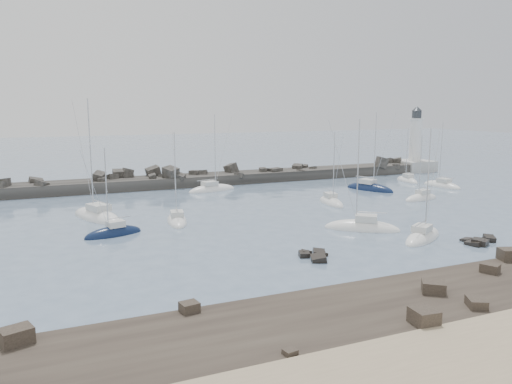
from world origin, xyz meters
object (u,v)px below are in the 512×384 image
sailboat_3 (177,221)px  sailboat_9 (421,199)px  sailboat_2 (113,234)px  sailboat_12 (407,181)px  lighthouse (414,157)px  sailboat_6 (331,203)px  sailboat_1 (97,217)px  sailboat_10 (442,186)px  sailboat_4 (212,190)px  sailboat_5 (362,228)px  sailboat_8 (370,189)px  sailboat_7 (423,238)px

sailboat_3 → sailboat_9: sailboat_3 is taller
sailboat_2 → sailboat_12: 58.87m
lighthouse → sailboat_6: size_ratio=1.29×
sailboat_1 → sailboat_10: size_ratio=1.31×
sailboat_3 → sailboat_4: 22.74m
sailboat_6 → sailboat_3: bearing=-173.9°
sailboat_3 → sailboat_5: bearing=-33.2°
sailboat_1 → sailboat_8: (44.44, 4.54, -0.01)m
sailboat_2 → sailboat_7: bearing=-26.0°
sailboat_5 → sailboat_7: 6.88m
sailboat_4 → sailboat_12: (36.82, -4.54, -0.00)m
lighthouse → sailboat_4: bearing=-171.5°
sailboat_3 → sailboat_10: (49.33, 8.05, 0.00)m
sailboat_2 → sailboat_3: size_ratio=0.90×
sailboat_4 → sailboat_9: bearing=-37.2°
sailboat_2 → sailboat_4: (18.97, 23.30, -0.01)m
sailboat_2 → sailboat_7: size_ratio=0.84×
sailboat_3 → sailboat_10: size_ratio=0.96×
sailboat_1 → sailboat_6: (32.10, -3.28, -0.01)m
sailboat_6 → sailboat_1: bearing=174.2°
sailboat_7 → sailboat_4: bearing=106.2°
sailboat_7 → sailboat_10: sailboat_7 is taller
sailboat_8 → sailboat_12: bearing=22.6°
sailboat_12 → sailboat_2: bearing=-161.4°
sailboat_5 → sailboat_8: (17.24, 22.42, -0.00)m
sailboat_4 → sailboat_10: bearing=-17.2°
sailboat_5 → sailboat_6: sailboat_5 is taller
sailboat_6 → sailboat_8: 14.61m
sailboat_9 → sailboat_4: bearing=142.8°
sailboat_9 → sailboat_12: sailboat_12 is taller
sailboat_7 → sailboat_8: bearing=64.2°
sailboat_1 → sailboat_4: sailboat_1 is taller
sailboat_6 → lighthouse: bearing=34.3°
sailboat_4 → sailboat_1: bearing=-144.4°
sailboat_2 → sailboat_5: bearing=-18.2°
sailboat_1 → sailboat_3: 10.46m
sailboat_3 → sailboat_12: (47.84, 15.36, 0.01)m
sailboat_2 → sailboat_3: 8.65m
sailboat_5 → sailboat_2: bearing=161.8°
sailboat_1 → sailboat_7: (30.73, -23.79, -0.02)m
sailboat_4 → sailboat_2: bearing=-129.1°
sailboat_2 → sailboat_4: sailboat_4 is taller
sailboat_10 → sailboat_12: 7.46m
sailboat_2 → sailboat_12: size_ratio=0.98×
sailboat_7 → sailboat_12: size_ratio=1.17×
sailboat_12 → sailboat_5: bearing=-136.9°
sailboat_1 → sailboat_3: bearing=-33.6°
sailboat_4 → lighthouse: bearing=8.5°
sailboat_3 → sailboat_5: sailboat_5 is taller
sailboat_9 → sailboat_3: bearing=179.7°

